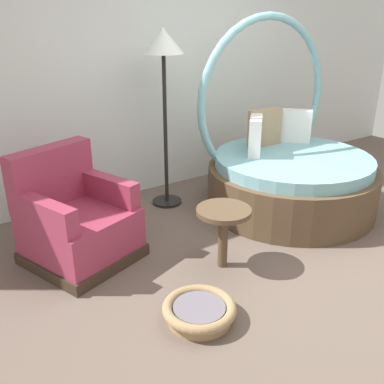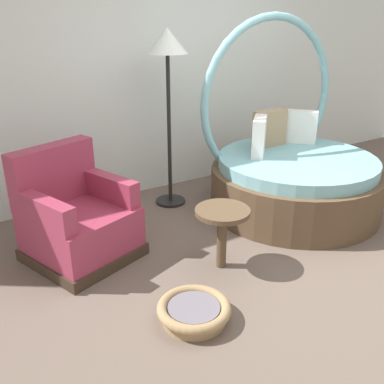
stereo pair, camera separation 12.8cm
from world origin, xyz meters
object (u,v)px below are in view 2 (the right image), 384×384
Objects in this scene: round_daybed at (291,173)px; pet_basket at (194,311)px; red_armchair at (76,221)px; floor_lamp at (168,59)px; side_table at (222,220)px.

round_daybed is 3.84× the size of pet_basket.
round_daybed reaches higher than pet_basket.
floor_lamp is (1.22, 0.57, 1.20)m from red_armchair.
red_armchair is (-2.24, 0.21, -0.06)m from round_daybed.
round_daybed is at bearing -5.31° from red_armchair.
side_table is at bearing 39.95° from pet_basket.
pet_basket is (0.39, -1.26, -0.26)m from red_armchair.
pet_basket is (-1.86, -1.05, -0.32)m from round_daybed.
side_table is at bearing -155.84° from round_daybed.
pet_basket is at bearing -150.55° from round_daybed.
round_daybed is 2.25m from red_armchair.
floor_lamp is at bearing 25.05° from red_armchair.
red_armchair is 2.00× the size of pet_basket.
red_armchair reaches higher than side_table.
red_armchair is 1.23m from side_table.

